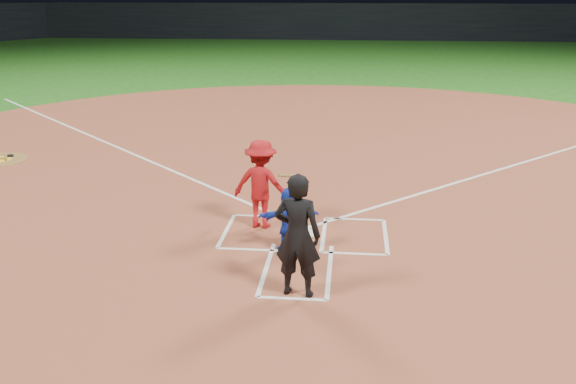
# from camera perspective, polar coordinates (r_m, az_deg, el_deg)

# --- Properties ---
(ground) EXTENTS (120.00, 120.00, 0.00)m
(ground) POSITION_cam_1_polar(r_m,az_deg,el_deg) (12.78, 1.52, -3.76)
(ground) COLOR #1C5916
(ground) RESTS_ON ground
(home_plate_dirt) EXTENTS (28.00, 28.00, 0.01)m
(home_plate_dirt) POSITION_cam_1_polar(r_m,az_deg,el_deg) (18.48, 2.92, 3.11)
(home_plate_dirt) COLOR brown
(home_plate_dirt) RESTS_ON ground
(stadium_wall_far) EXTENTS (80.00, 1.20, 3.20)m
(stadium_wall_far) POSITION_cam_1_polar(r_m,az_deg,el_deg) (59.93, 5.10, 14.86)
(stadium_wall_far) COLOR black
(stadium_wall_far) RESTS_ON ground
(home_plate) EXTENTS (0.60, 0.60, 0.02)m
(home_plate) POSITION_cam_1_polar(r_m,az_deg,el_deg) (12.77, 1.52, -3.68)
(home_plate) COLOR white
(home_plate) RESTS_ON home_plate_dirt
(on_deck_bat_a) EXTENTS (0.44, 0.78, 0.06)m
(on_deck_bat_a) POSITION_cam_1_polar(r_m,az_deg,el_deg) (20.02, -23.79, 2.90)
(on_deck_bat_a) COLOR #9C6439
(on_deck_bat_a) RESTS_ON on_deck_circle
(bat_weight_donut) EXTENTS (0.19, 0.19, 0.05)m
(bat_weight_donut) POSITION_cam_1_polar(r_m,az_deg,el_deg) (20.12, -23.46, 2.99)
(bat_weight_donut) COLOR black
(bat_weight_donut) RESTS_ON on_deck_circle
(catcher) EXTENTS (1.19, 0.62, 1.22)m
(catcher) POSITION_cam_1_polar(r_m,az_deg,el_deg) (11.78, 0.13, -2.44)
(catcher) COLOR #1633B8
(catcher) RESTS_ON home_plate_dirt
(umpire) EXTENTS (0.80, 0.59, 2.01)m
(umpire) POSITION_cam_1_polar(r_m,az_deg,el_deg) (9.97, 0.85, -3.89)
(umpire) COLOR black
(umpire) RESTS_ON home_plate_dirt
(chalk_markings) EXTENTS (28.35, 17.32, 0.01)m
(chalk_markings) POSITION_cam_1_polar(r_m,az_deg,el_deg) (17.79, 2.80, 2.56)
(chalk_markings) COLOR white
(chalk_markings) RESTS_ON home_plate_dirt
(batter_at_plate) EXTENTS (1.45, 0.98, 1.81)m
(batter_at_plate) POSITION_cam_1_polar(r_m,az_deg,el_deg) (12.87, -2.41, 0.71)
(batter_at_plate) COLOR #A91216
(batter_at_plate) RESTS_ON home_plate_dirt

